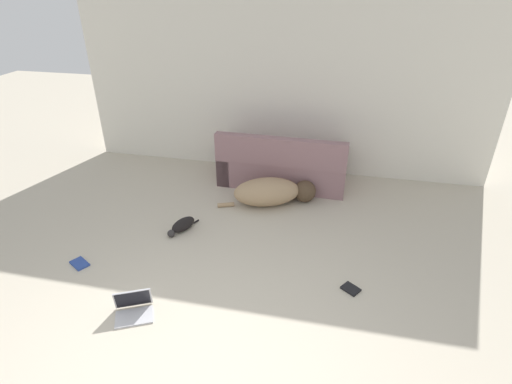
# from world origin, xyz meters

# --- Properties ---
(wall_back) EXTENTS (6.51, 0.06, 2.72)m
(wall_back) POSITION_xyz_m (0.00, 4.28, 1.36)
(wall_back) COLOR silver
(wall_back) RESTS_ON ground_plane
(couch) EXTENTS (1.96, 0.84, 0.87)m
(couch) POSITION_xyz_m (0.15, 3.71, 0.28)
(couch) COLOR gray
(couch) RESTS_ON ground_plane
(dog) EXTENTS (1.41, 0.80, 0.39)m
(dog) POSITION_xyz_m (0.11, 3.05, 0.19)
(dog) COLOR #A38460
(dog) RESTS_ON ground_plane
(cat) EXTENTS (0.31, 0.49, 0.16)m
(cat) POSITION_xyz_m (-0.90, 2.12, 0.08)
(cat) COLOR black
(cat) RESTS_ON ground_plane
(laptop_open) EXTENTS (0.44, 0.41, 0.24)m
(laptop_open) POSITION_xyz_m (-0.84, 0.67, 0.08)
(laptop_open) COLOR #B7B7BC
(laptop_open) RESTS_ON ground_plane
(book_black) EXTENTS (0.22, 0.22, 0.02)m
(book_black) POSITION_xyz_m (1.24, 1.45, 0.01)
(book_black) COLOR black
(book_black) RESTS_ON ground_plane
(book_blue) EXTENTS (0.26, 0.23, 0.02)m
(book_blue) POSITION_xyz_m (-1.80, 1.21, 0.01)
(book_blue) COLOR #28428E
(book_blue) RESTS_ON ground_plane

